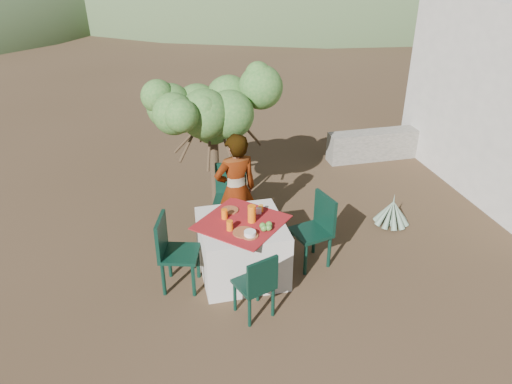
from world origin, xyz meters
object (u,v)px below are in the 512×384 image
juice_pitcher (252,214)px  agave (392,213)px  chair_near (257,284)px  table (242,248)px  shrub_tree (216,115)px  chair_left (172,250)px  chair_right (317,227)px  person (236,191)px  chair_far (230,194)px

juice_pitcher → agave: bearing=16.5°
chair_near → table: bearing=-110.0°
shrub_tree → agave: 2.94m
chair_left → chair_right: (1.84, 0.08, -0.00)m
table → agave: bearing=15.3°
table → chair_left: 0.87m
chair_near → chair_left: bearing=-62.0°
chair_left → chair_right: bearing=-71.4°
chair_near → juice_pitcher: size_ratio=3.82×
person → shrub_tree: shrub_tree is taller
shrub_tree → chair_near: bearing=-89.6°
table → chair_near: bearing=-90.2°
person → chair_far: bearing=-99.5°
chair_right → juice_pitcher: juice_pitcher is taller
agave → juice_pitcher: size_ratio=2.55×
table → agave: 2.50m
chair_right → agave: size_ratio=1.72×
person → shrub_tree: size_ratio=0.81×
shrub_tree → juice_pitcher: shrub_tree is taller
shrub_tree → agave: shrub_tree is taller
person → juice_pitcher: person is taller
chair_far → person: (0.01, -0.42, 0.27)m
chair_right → juice_pitcher: 0.92m
chair_far → chair_near: (-0.07, -1.98, -0.07)m
chair_left → juice_pitcher: (0.98, 0.04, 0.34)m
chair_far → person: 0.50m
shrub_tree → chair_far: bearing=-77.7°
chair_far → shrub_tree: shrub_tree is taller
chair_near → chair_right: bearing=-158.7°
chair_near → shrub_tree: 2.65m
chair_left → shrub_tree: bearing=-11.3°
shrub_tree → juice_pitcher: 1.74m
chair_near → chair_right: size_ratio=0.87×
chair_right → person: person is taller
table → chair_right: chair_right is taller
chair_far → agave: chair_far is taller
table → chair_far: chair_far is taller
chair_far → chair_near: bearing=-74.8°
chair_far → chair_near: chair_far is taller
chair_far → chair_right: chair_far is taller
chair_far → chair_left: (-0.93, -1.20, -0.00)m
table → chair_near: size_ratio=1.56×
chair_near → juice_pitcher: (0.13, 0.81, 0.41)m
person → agave: size_ratio=2.90×
shrub_tree → juice_pitcher: size_ratio=9.19×
chair_near → agave: size_ratio=1.50×
chair_far → shrub_tree: size_ratio=0.48×
table → shrub_tree: shrub_tree is taller
chair_far → juice_pitcher: 1.21m
chair_far → chair_right: (0.91, -1.12, -0.00)m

